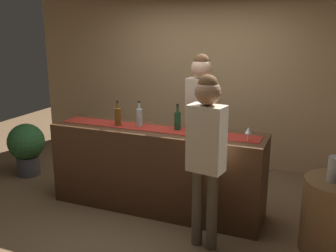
{
  "coord_description": "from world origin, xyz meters",
  "views": [
    {
      "loc": [
        1.74,
        -3.9,
        2.17
      ],
      "look_at": [
        0.15,
        0.0,
        1.04
      ],
      "focal_mm": 41.03,
      "sensor_mm": 36.0,
      "label": 1
    }
  ],
  "objects_px": {
    "wine_bottle_green": "(177,120)",
    "customer_sipping": "(206,144)",
    "vase_on_side_table": "(335,169)",
    "wine_glass_near_customer": "(248,131)",
    "bartender": "(201,109)",
    "wine_bottle_amber": "(118,116)",
    "wine_glass_far_end": "(222,128)",
    "potted_plant_tall": "(27,146)",
    "wine_bottle_clear": "(139,117)",
    "wine_glass_mid_counter": "(194,125)"
  },
  "relations": [
    {
      "from": "wine_glass_far_end",
      "to": "customer_sipping",
      "type": "distance_m",
      "value": 0.54
    },
    {
      "from": "customer_sipping",
      "to": "wine_glass_mid_counter",
      "type": "bearing_deg",
      "value": 129.01
    },
    {
      "from": "wine_bottle_green",
      "to": "vase_on_side_table",
      "type": "bearing_deg",
      "value": -8.99
    },
    {
      "from": "wine_glass_mid_counter",
      "to": "bartender",
      "type": "distance_m",
      "value": 0.65
    },
    {
      "from": "wine_bottle_clear",
      "to": "bartender",
      "type": "relative_size",
      "value": 0.17
    },
    {
      "from": "wine_bottle_clear",
      "to": "wine_glass_far_end",
      "type": "relative_size",
      "value": 2.1
    },
    {
      "from": "wine_bottle_green",
      "to": "wine_glass_near_customer",
      "type": "distance_m",
      "value": 0.83
    },
    {
      "from": "wine_glass_mid_counter",
      "to": "vase_on_side_table",
      "type": "bearing_deg",
      "value": -6.08
    },
    {
      "from": "bartender",
      "to": "vase_on_side_table",
      "type": "relative_size",
      "value": 7.59
    },
    {
      "from": "wine_bottle_clear",
      "to": "bartender",
      "type": "xyz_separation_m",
      "value": [
        0.58,
        0.54,
        0.04
      ]
    },
    {
      "from": "wine_bottle_amber",
      "to": "wine_glass_far_end",
      "type": "bearing_deg",
      "value": -0.39
    },
    {
      "from": "vase_on_side_table",
      "to": "wine_glass_mid_counter",
      "type": "bearing_deg",
      "value": 173.92
    },
    {
      "from": "wine_glass_mid_counter",
      "to": "customer_sipping",
      "type": "xyz_separation_m",
      "value": [
        0.3,
        -0.52,
        -0.03
      ]
    },
    {
      "from": "wine_glass_far_end",
      "to": "wine_glass_mid_counter",
      "type": "bearing_deg",
      "value": -175.98
    },
    {
      "from": "wine_glass_near_customer",
      "to": "vase_on_side_table",
      "type": "height_order",
      "value": "wine_glass_near_customer"
    },
    {
      "from": "wine_glass_far_end",
      "to": "wine_glass_near_customer",
      "type": "bearing_deg",
      "value": -4.88
    },
    {
      "from": "wine_bottle_clear",
      "to": "wine_glass_mid_counter",
      "type": "bearing_deg",
      "value": -7.7
    },
    {
      "from": "wine_bottle_amber",
      "to": "wine_glass_mid_counter",
      "type": "relative_size",
      "value": 2.1
    },
    {
      "from": "wine_bottle_amber",
      "to": "wine_bottle_clear",
      "type": "distance_m",
      "value": 0.26
    },
    {
      "from": "wine_glass_near_customer",
      "to": "bartender",
      "type": "relative_size",
      "value": 0.08
    },
    {
      "from": "wine_glass_far_end",
      "to": "customer_sipping",
      "type": "height_order",
      "value": "customer_sipping"
    },
    {
      "from": "wine_glass_far_end",
      "to": "vase_on_side_table",
      "type": "relative_size",
      "value": 0.6
    },
    {
      "from": "wine_glass_mid_counter",
      "to": "wine_glass_far_end",
      "type": "xyz_separation_m",
      "value": [
        0.31,
        0.02,
        0.0
      ]
    },
    {
      "from": "wine_bottle_green",
      "to": "wine_glass_far_end",
      "type": "distance_m",
      "value": 0.55
    },
    {
      "from": "wine_glass_mid_counter",
      "to": "customer_sipping",
      "type": "height_order",
      "value": "customer_sipping"
    },
    {
      "from": "wine_glass_mid_counter",
      "to": "potted_plant_tall",
      "type": "xyz_separation_m",
      "value": [
        -2.66,
        0.31,
        -0.65
      ]
    },
    {
      "from": "wine_bottle_green",
      "to": "wine_glass_far_end",
      "type": "xyz_separation_m",
      "value": [
        0.54,
        -0.09,
        -0.01
      ]
    },
    {
      "from": "vase_on_side_table",
      "to": "potted_plant_tall",
      "type": "bearing_deg",
      "value": 173.5
    },
    {
      "from": "wine_glass_near_customer",
      "to": "wine_bottle_clear",
      "type": "bearing_deg",
      "value": 175.67
    },
    {
      "from": "wine_bottle_amber",
      "to": "wine_glass_far_end",
      "type": "height_order",
      "value": "wine_bottle_amber"
    },
    {
      "from": "wine_bottle_green",
      "to": "wine_bottle_amber",
      "type": "bearing_deg",
      "value": -173.64
    },
    {
      "from": "wine_bottle_green",
      "to": "customer_sipping",
      "type": "xyz_separation_m",
      "value": [
        0.53,
        -0.63,
        -0.03
      ]
    },
    {
      "from": "wine_bottle_amber",
      "to": "vase_on_side_table",
      "type": "height_order",
      "value": "wine_bottle_amber"
    },
    {
      "from": "wine_bottle_green",
      "to": "wine_glass_near_customer",
      "type": "xyz_separation_m",
      "value": [
        0.82,
        -0.11,
        -0.01
      ]
    },
    {
      "from": "customer_sipping",
      "to": "bartender",
      "type": "bearing_deg",
      "value": 119.26
    },
    {
      "from": "wine_bottle_green",
      "to": "wine_glass_mid_counter",
      "type": "xyz_separation_m",
      "value": [
        0.23,
        -0.11,
        -0.01
      ]
    },
    {
      "from": "potted_plant_tall",
      "to": "wine_glass_mid_counter",
      "type": "bearing_deg",
      "value": -6.73
    },
    {
      "from": "wine_glass_far_end",
      "to": "wine_bottle_amber",
      "type": "bearing_deg",
      "value": 179.61
    },
    {
      "from": "wine_glass_far_end",
      "to": "bartender",
      "type": "height_order",
      "value": "bartender"
    },
    {
      "from": "vase_on_side_table",
      "to": "customer_sipping",
      "type": "bearing_deg",
      "value": -162.04
    },
    {
      "from": "customer_sipping",
      "to": "vase_on_side_table",
      "type": "height_order",
      "value": "customer_sipping"
    },
    {
      "from": "wine_bottle_green",
      "to": "vase_on_side_table",
      "type": "relative_size",
      "value": 1.26
    },
    {
      "from": "wine_bottle_green",
      "to": "vase_on_side_table",
      "type": "distance_m",
      "value": 1.71
    },
    {
      "from": "wine_bottle_amber",
      "to": "potted_plant_tall",
      "type": "height_order",
      "value": "wine_bottle_amber"
    },
    {
      "from": "wine_glass_near_customer",
      "to": "bartender",
      "type": "xyz_separation_m",
      "value": [
        -0.72,
        0.64,
        0.05
      ]
    },
    {
      "from": "wine_bottle_clear",
      "to": "wine_glass_far_end",
      "type": "distance_m",
      "value": 1.02
    },
    {
      "from": "customer_sipping",
      "to": "potted_plant_tall",
      "type": "height_order",
      "value": "customer_sipping"
    },
    {
      "from": "wine_bottle_amber",
      "to": "wine_glass_far_end",
      "type": "relative_size",
      "value": 2.1
    },
    {
      "from": "wine_glass_near_customer",
      "to": "potted_plant_tall",
      "type": "relative_size",
      "value": 0.19
    },
    {
      "from": "potted_plant_tall",
      "to": "wine_bottle_amber",
      "type": "bearing_deg",
      "value": -9.46
    }
  ]
}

